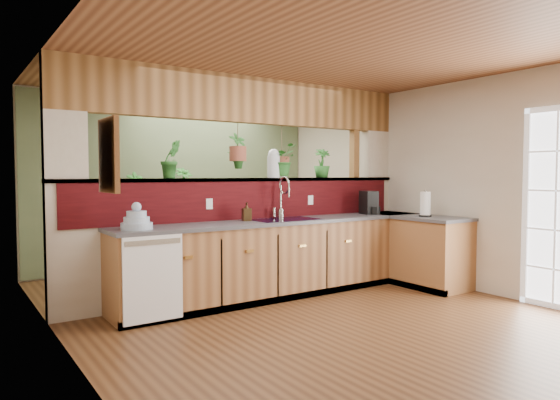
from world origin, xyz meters
TOP-DOWN VIEW (x-y plane):
  - ground at (0.00, 0.00)m, footprint 4.60×7.00m
  - ceiling at (0.00, 0.00)m, footprint 4.60×7.00m
  - wall_back at (0.00, 3.50)m, footprint 4.60×0.02m
  - wall_left at (-2.30, 0.00)m, footprint 0.02×7.00m
  - wall_right at (2.30, 0.00)m, footprint 0.02×7.00m
  - pass_through_partition at (0.03, 1.35)m, footprint 4.60×0.21m
  - pass_through_ledge at (0.00, 1.35)m, footprint 4.60×0.21m
  - header_beam at (0.00, 1.35)m, footprint 4.60×0.15m
  - sage_backwall at (0.00, 3.48)m, footprint 4.55×0.02m
  - countertop at (0.84, 0.87)m, footprint 4.14×1.52m
  - dishwasher at (-1.48, 0.66)m, footprint 0.58×0.03m
  - navy_sink at (0.25, 0.98)m, footprint 0.82×0.50m
  - framed_print at (-2.27, -0.80)m, footprint 0.04×0.35m
  - faucet at (0.32, 1.13)m, footprint 0.23×0.23m
  - dish_stack at (-1.55, 0.90)m, footprint 0.30×0.30m
  - soap_dispenser at (-0.22, 1.07)m, footprint 0.12×0.12m
  - coffee_maker at (1.64, 0.98)m, footprint 0.17×0.28m
  - paper_towel at (1.94, 0.30)m, footprint 0.16×0.16m
  - glass_jar at (0.34, 1.35)m, footprint 0.16×0.16m
  - ledge_plant_left at (-1.01, 1.35)m, footprint 0.25×0.22m
  - ledge_plant_right at (1.12, 1.35)m, footprint 0.28×0.28m
  - hanging_plant_a at (-0.17, 1.35)m, footprint 0.25×0.20m
  - hanging_plant_b at (0.46, 1.35)m, footprint 0.46×0.43m
  - shelving_console at (-0.38, 3.25)m, footprint 1.60×0.73m
  - shelf_plant_a at (-0.79, 3.25)m, footprint 0.25×0.17m
  - shelf_plant_b at (-0.06, 3.25)m, footprint 0.34×0.34m
  - floor_plant at (1.36, 2.63)m, footprint 0.90×0.83m

SIDE VIEW (x-z plane):
  - ground at x=0.00m, z-range -0.01..0.01m
  - floor_plant at x=1.36m, z-range 0.00..0.82m
  - countertop at x=0.84m, z-range 0.00..0.90m
  - dishwasher at x=-1.48m, z-range 0.05..0.87m
  - shelving_console at x=-0.38m, z-range -0.02..1.02m
  - navy_sink at x=0.25m, z-range 0.73..0.91m
  - dish_stack at x=-1.55m, z-range 0.85..1.12m
  - soap_dispenser at x=-0.22m, z-range 0.90..1.11m
  - coffee_maker at x=1.64m, z-range 0.89..1.20m
  - paper_towel at x=1.94m, z-range 0.88..1.22m
  - faucet at x=0.32m, z-range 0.92..1.43m
  - pass_through_partition at x=0.03m, z-range -0.11..2.49m
  - shelf_plant_a at x=-0.79m, z-range 1.02..1.47m
  - shelf_plant_b at x=-0.06m, z-range 1.02..1.54m
  - wall_back at x=0.00m, z-range 0.00..2.60m
  - wall_left at x=-2.30m, z-range 0.00..2.60m
  - wall_right at x=2.30m, z-range 0.00..2.60m
  - sage_backwall at x=0.00m, z-range 0.02..2.58m
  - pass_through_ledge at x=0.00m, z-range 1.35..1.39m
  - framed_print at x=-2.27m, z-range 1.32..1.78m
  - glass_jar at x=0.34m, z-range 1.39..1.75m
  - ledge_plant_right at x=1.12m, z-range 1.39..1.78m
  - ledge_plant_left at x=-1.01m, z-range 1.39..1.81m
  - hanging_plant_b at x=0.46m, z-range 1.51..2.07m
  - hanging_plant_a at x=-0.17m, z-range 1.57..2.14m
  - header_beam at x=0.00m, z-range 2.05..2.60m
  - ceiling at x=0.00m, z-range 2.60..2.60m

